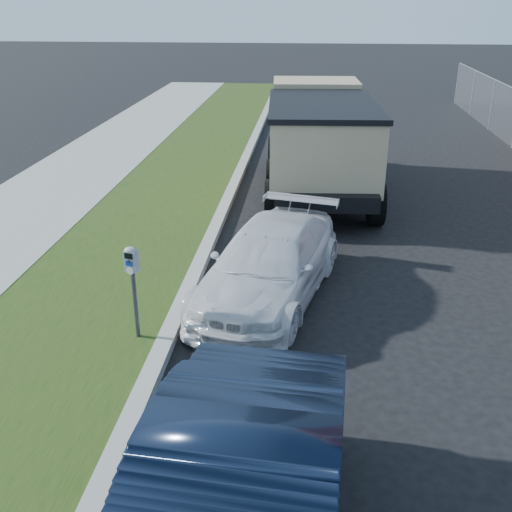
{
  "coord_description": "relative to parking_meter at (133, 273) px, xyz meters",
  "views": [
    {
      "loc": [
        -0.63,
        -7.29,
        4.63
      ],
      "look_at": [
        -1.4,
        1.0,
        1.0
      ],
      "focal_mm": 42.0,
      "sensor_mm": 36.0,
      "label": 1
    }
  ],
  "objects": [
    {
      "name": "white_wagon",
      "position": [
        1.76,
        1.7,
        -0.53
      ],
      "size": [
        2.62,
        4.44,
        1.21
      ],
      "primitive_type": "imported",
      "rotation": [
        0.0,
        0.0,
        -0.24
      ],
      "color": "silver",
      "rests_on": "ground"
    },
    {
      "name": "dump_truck",
      "position": [
        2.56,
        7.83,
        0.28
      ],
      "size": [
        2.88,
        6.53,
        2.51
      ],
      "rotation": [
        0.0,
        0.0,
        0.06
      ],
      "color": "black",
      "rests_on": "ground"
    },
    {
      "name": "ground",
      "position": [
        3.01,
        0.04,
        -1.14
      ],
      "size": [
        120.0,
        120.0,
        0.0
      ],
      "primitive_type": "plane",
      "color": "black",
      "rests_on": "ground"
    },
    {
      "name": "streetside",
      "position": [
        -2.56,
        2.04,
        -1.07
      ],
      "size": [
        6.12,
        50.0,
        0.15
      ],
      "color": "gray",
      "rests_on": "ground"
    },
    {
      "name": "parking_meter",
      "position": [
        0.0,
        0.0,
        0.0
      ],
      "size": [
        0.22,
        0.17,
        1.39
      ],
      "rotation": [
        0.0,
        0.0,
        -0.25
      ],
      "color": "#3F4247",
      "rests_on": "ground"
    }
  ]
}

